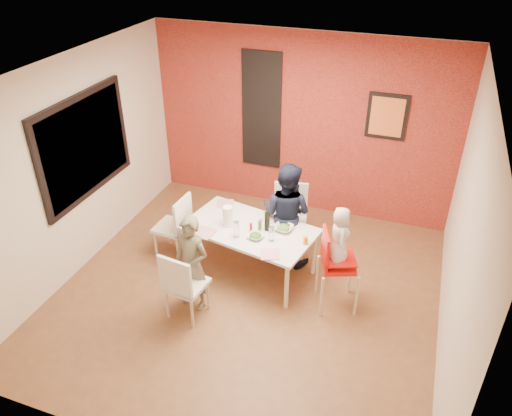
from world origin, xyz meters
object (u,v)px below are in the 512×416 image
(paper_towel_roll, at_px, (228,216))
(wine_bottle, at_px, (267,222))
(high_chair, at_px, (335,262))
(chair_far, at_px, (290,215))
(toddler, at_px, (340,237))
(child_near, at_px, (192,264))
(chair_left, at_px, (177,224))
(dining_table, at_px, (250,232))
(child_far, at_px, (286,214))
(chair_near, at_px, (182,283))

(paper_towel_roll, bearing_deg, wine_bottle, 8.17)
(high_chair, xyz_separation_m, wine_bottle, (-0.91, 0.29, 0.17))
(wine_bottle, bearing_deg, paper_towel_roll, -171.83)
(wine_bottle, bearing_deg, high_chair, -17.82)
(chair_far, distance_m, toddler, 1.30)
(child_near, bearing_deg, chair_left, 137.29)
(chair_left, bearing_deg, dining_table, 92.95)
(chair_left, xyz_separation_m, child_near, (0.63, -0.83, 0.10))
(dining_table, distance_m, child_near, 0.92)
(dining_table, bearing_deg, child_far, 49.76)
(wine_bottle, height_order, paper_towel_roll, paper_towel_roll)
(chair_near, distance_m, chair_far, 1.88)
(dining_table, distance_m, chair_near, 1.15)
(child_near, distance_m, toddler, 1.70)
(chair_left, bearing_deg, paper_towel_roll, 89.88)
(dining_table, xyz_separation_m, chair_far, (0.33, 0.66, -0.07))
(chair_far, relative_size, toddler, 1.34)
(toddler, relative_size, paper_towel_roll, 2.64)
(child_near, xyz_separation_m, child_far, (0.75, 1.24, 0.10))
(wine_bottle, bearing_deg, child_near, -125.81)
(dining_table, height_order, chair_near, chair_near)
(dining_table, height_order, chair_left, chair_left)
(chair_near, bearing_deg, child_far, -109.47)
(dining_table, bearing_deg, toddler, -12.01)
(chair_near, bearing_deg, paper_towel_roll, -89.84)
(chair_near, relative_size, high_chair, 0.87)
(dining_table, height_order, high_chair, high_chair)
(toddler, bearing_deg, child_near, 89.60)
(dining_table, xyz_separation_m, paper_towel_roll, (-0.27, -0.04, 0.20))
(high_chair, distance_m, toddler, 0.35)
(child_near, relative_size, child_far, 0.86)
(dining_table, xyz_separation_m, child_near, (-0.40, -0.83, 0.00))
(chair_far, height_order, high_chair, high_chair)
(child_far, xyz_separation_m, toddler, (0.81, -0.66, 0.26))
(child_near, bearing_deg, dining_table, 74.09)
(child_far, relative_size, paper_towel_roll, 5.17)
(chair_near, relative_size, child_far, 0.64)
(dining_table, bearing_deg, chair_left, 179.96)
(high_chair, distance_m, child_near, 1.63)
(dining_table, distance_m, wine_bottle, 0.29)
(dining_table, distance_m, high_chair, 1.16)
(chair_near, relative_size, chair_far, 0.93)
(chair_far, bearing_deg, high_chair, -61.21)
(dining_table, relative_size, paper_towel_roll, 6.38)
(chair_far, relative_size, paper_towel_roll, 3.54)
(child_far, bearing_deg, chair_near, 72.31)
(dining_table, relative_size, toddler, 2.41)
(child_far, height_order, toddler, child_far)
(chair_near, relative_size, paper_towel_roll, 3.29)
(chair_far, height_order, child_far, child_far)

